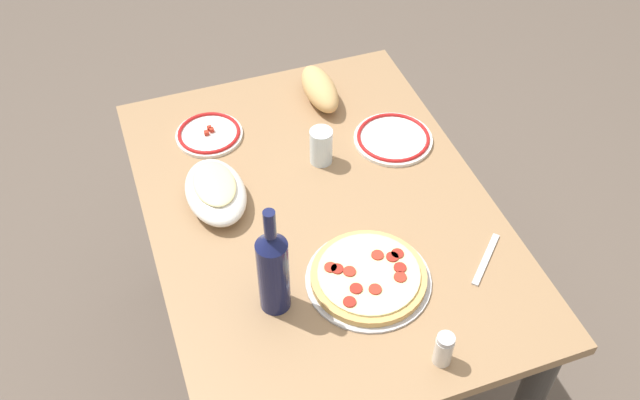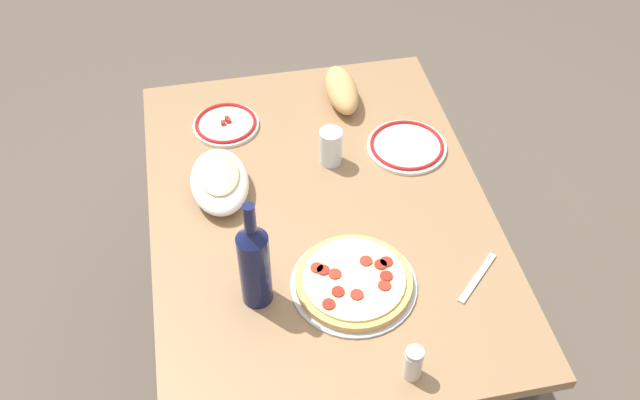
{
  "view_description": "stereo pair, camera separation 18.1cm",
  "coord_description": "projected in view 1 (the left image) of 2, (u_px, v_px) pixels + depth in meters",
  "views": [
    {
      "loc": [
        -1.18,
        0.42,
        2.09
      ],
      "look_at": [
        0.0,
        0.0,
        0.78
      ],
      "focal_mm": 40.46,
      "sensor_mm": 36.0,
      "label": 1
    },
    {
      "loc": [
        -1.22,
        0.24,
        2.09
      ],
      "look_at": [
        0.0,
        0.0,
        0.78
      ],
      "focal_mm": 40.46,
      "sensor_mm": 36.0,
      "label": 2
    }
  ],
  "objects": [
    {
      "name": "spice_shaker",
      "position": [
        444.0,
        349.0,
        1.5
      ],
      "size": [
        0.04,
        0.04,
        0.09
      ],
      "color": "silver",
      "rests_on": "dining_table"
    },
    {
      "name": "baked_pasta_dish",
      "position": [
        215.0,
        190.0,
        1.82
      ],
      "size": [
        0.24,
        0.15,
        0.08
      ],
      "color": "white",
      "rests_on": "dining_table"
    },
    {
      "name": "wine_bottle",
      "position": [
        273.0,
        269.0,
        1.54
      ],
      "size": [
        0.07,
        0.07,
        0.3
      ],
      "color": "#141942",
      "rests_on": "dining_table"
    },
    {
      "name": "bread_loaf",
      "position": [
        320.0,
        89.0,
        2.11
      ],
      "size": [
        0.21,
        0.09,
        0.08
      ],
      "primitive_type": "ellipsoid",
      "color": "tan",
      "rests_on": "dining_table"
    },
    {
      "name": "ground_plane",
      "position": [
        320.0,
        363.0,
        2.38
      ],
      "size": [
        8.0,
        8.0,
        0.0
      ],
      "primitive_type": "plane",
      "color": "brown",
      "rests_on": "ground"
    },
    {
      "name": "fork_left",
      "position": [
        486.0,
        259.0,
        1.71
      ],
      "size": [
        0.13,
        0.13,
        0.0
      ],
      "primitive_type": "cube",
      "rotation": [
        0.0,
        0.0,
        2.34
      ],
      "color": "#B7B7BC",
      "rests_on": "dining_table"
    },
    {
      "name": "side_plate_near",
      "position": [
        209.0,
        134.0,
        2.02
      ],
      "size": [
        0.19,
        0.19,
        0.02
      ],
      "color": "white",
      "rests_on": "dining_table"
    },
    {
      "name": "side_plate_far",
      "position": [
        393.0,
        138.0,
        2.0
      ],
      "size": [
        0.22,
        0.22,
        0.02
      ],
      "color": "white",
      "rests_on": "dining_table"
    },
    {
      "name": "pepperoni_pizza",
      "position": [
        369.0,
        277.0,
        1.66
      ],
      "size": [
        0.29,
        0.29,
        0.03
      ],
      "color": "#B7B7BC",
      "rests_on": "dining_table"
    },
    {
      "name": "dining_table",
      "position": [
        320.0,
        242.0,
        1.93
      ],
      "size": [
        1.17,
        0.86,
        0.75
      ],
      "color": "#93704C",
      "rests_on": "ground"
    },
    {
      "name": "water_glass",
      "position": [
        321.0,
        146.0,
        1.92
      ],
      "size": [
        0.06,
        0.06,
        0.1
      ],
      "primitive_type": "cylinder",
      "color": "silver",
      "rests_on": "dining_table"
    }
  ]
}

